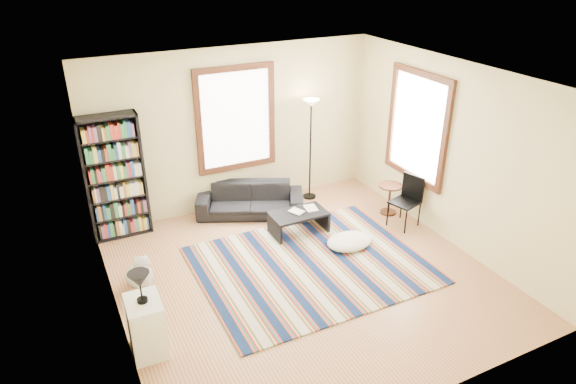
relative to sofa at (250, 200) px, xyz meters
name	(u,v)px	position (x,y,z in m)	size (l,w,h in m)	color
floor	(304,278)	(-0.04, -2.05, -0.31)	(5.00, 5.00, 0.10)	tan
ceiling	(307,76)	(-0.04, -2.05, 2.59)	(5.00, 5.00, 0.10)	white
wall_back	(235,129)	(-0.04, 0.50, 1.14)	(5.00, 0.10, 2.80)	beige
wall_front	(438,295)	(-0.04, -4.60, 1.14)	(5.00, 0.10, 2.80)	beige
wall_left	(102,230)	(-2.59, -2.05, 1.14)	(0.10, 5.00, 2.80)	beige
wall_right	(455,154)	(2.51, -2.05, 1.14)	(0.10, 5.00, 2.80)	beige
window_back	(236,119)	(-0.04, 0.42, 1.34)	(1.20, 0.06, 1.60)	white
window_right	(417,127)	(2.43, -1.25, 1.34)	(0.06, 1.20, 1.60)	white
rug	(311,265)	(0.17, -1.88, -0.25)	(3.21, 2.57, 0.02)	#0D1D42
sofa	(250,200)	(0.00, 0.00, 0.00)	(1.81, 0.71, 0.53)	black
bookshelf	(115,178)	(-2.12, 0.27, 0.74)	(0.90, 0.30, 2.00)	black
coffee_table	(299,223)	(0.45, -0.95, -0.08)	(0.90, 0.50, 0.36)	black
book_a	(293,213)	(0.35, -0.95, 0.11)	(0.23, 0.17, 0.02)	beige
book_b	(305,209)	(0.60, -0.90, 0.11)	(0.19, 0.25, 0.02)	beige
floor_cushion	(349,241)	(0.95, -1.69, -0.17)	(0.73, 0.55, 0.18)	white
floor_lamp	(310,150)	(1.22, 0.10, 0.67)	(0.30, 0.30, 1.86)	black
side_table	(389,199)	(2.16, -1.06, 0.01)	(0.40, 0.40, 0.54)	#4D2313
folding_chair	(405,202)	(2.11, -1.52, 0.17)	(0.42, 0.40, 0.86)	black
white_cabinet	(146,326)	(-2.34, -2.57, 0.09)	(0.38, 0.50, 0.70)	white
table_lamp	(140,288)	(-2.34, -2.57, 0.63)	(0.24, 0.24, 0.38)	black
dog	(138,268)	(-2.17, -1.26, 0.02)	(0.40, 0.56, 0.56)	silver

